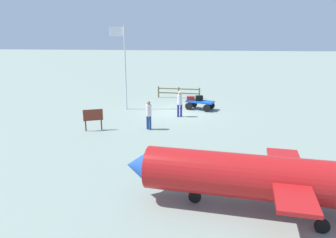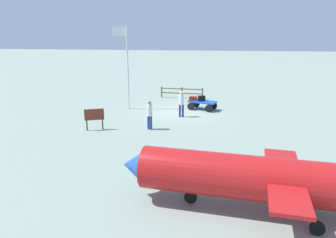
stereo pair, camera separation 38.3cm
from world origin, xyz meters
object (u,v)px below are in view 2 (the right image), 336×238
luggage_cart (202,104)px  suitcase_grey (202,98)px  flagpole (126,60)px  signboard (94,116)px  suitcase_tan (193,98)px  worker_lead (150,113)px  worker_trailing (181,102)px  airplane_near (274,180)px

luggage_cart → suitcase_grey: size_ratio=3.91×
flagpole → signboard: 5.86m
suitcase_tan → worker_lead: bearing=65.9°
flagpole → worker_lead: bearing=117.4°
suitcase_tan → worker_lead: worker_lead is taller
worker_trailing → signboard: 5.88m
suitcase_grey → airplane_near: bearing=100.1°
worker_trailing → suitcase_tan: bearing=-106.7°
luggage_cart → suitcase_tan: size_ratio=3.81×
flagpole → signboard: flagpole is taller
worker_lead → worker_trailing: 3.36m
worker_trailing → airplane_near: airplane_near is taller
suitcase_tan → airplane_near: 13.98m
worker_trailing → airplane_near: (-3.71, 11.35, 0.16)m
luggage_cart → suitcase_grey: (0.05, -0.06, 0.37)m
worker_trailing → signboard: size_ratio=1.39×
suitcase_tan → flagpole: flagpole is taller
flagpole → worker_trailing: bearing=156.7°
signboard → suitcase_grey: bearing=-137.7°
luggage_cart → airplane_near: bearing=99.9°
flagpole → suitcase_tan: bearing=-173.5°
suitcase_grey → worker_trailing: 2.53m
worker_trailing → luggage_cart: bearing=-122.6°
suitcase_grey → flagpole: bearing=4.3°
luggage_cart → signboard: signboard is taller
luggage_cart → suitcase_tan: 0.76m
luggage_cart → signboard: size_ratio=1.72×
suitcase_grey → luggage_cart: bearing=131.0°
worker_lead → airplane_near: size_ratio=0.17×
suitcase_tan → suitcase_grey: suitcase_grey is taller
worker_trailing → flagpole: 5.11m
suitcase_grey → worker_trailing: bearing=59.0°
suitcase_tan → airplane_near: bearing=102.5°
suitcase_grey → worker_lead: (2.95, 5.10, 0.15)m
signboard → flagpole: bearing=-98.1°
worker_lead → flagpole: size_ratio=0.29×
suitcase_tan → signboard: bearing=46.0°
luggage_cart → airplane_near: airplane_near is taller
worker_lead → flagpole: 5.87m
worker_trailing → airplane_near: 11.94m
suitcase_tan → signboard: signboard is taller
airplane_near → luggage_cart: bearing=-80.1°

